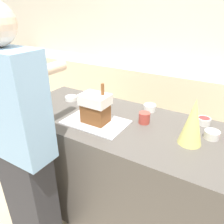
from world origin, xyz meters
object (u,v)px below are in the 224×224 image
object	(u,v)px
candy_bowl_beside_tree	(204,121)
person	(21,146)
candy_bowl_front_corner	(150,107)
baking_tray	(96,122)
candy_bowl_far_right	(106,103)
candy_bowl_behind_tray	(212,134)
candy_bowl_near_tray_left	(71,98)
decorative_tree	(193,122)
gingerbread_house	(95,108)
mug	(144,118)

from	to	relation	value
candy_bowl_beside_tree	person	distance (m)	1.32
candy_bowl_front_corner	person	xyz separation A→B (m)	(-0.53, -0.90, -0.05)
baking_tray	person	bearing A→B (deg)	-117.65
candy_bowl_far_right	person	xyz separation A→B (m)	(-0.16, -0.79, -0.04)
candy_bowl_behind_tray	candy_bowl_near_tray_left	bearing A→B (deg)	178.71
candy_bowl_beside_tree	person	world-z (taller)	person
candy_bowl_far_right	candy_bowl_beside_tree	bearing A→B (deg)	6.88
baking_tray	person	xyz separation A→B (m)	(-0.26, -0.49, -0.02)
decorative_tree	candy_bowl_near_tray_left	world-z (taller)	decorative_tree
candy_bowl_front_corner	gingerbread_house	bearing A→B (deg)	-123.54
candy_bowl_near_tray_left	candy_bowl_beside_tree	world-z (taller)	candy_bowl_beside_tree
gingerbread_house	person	xyz separation A→B (m)	(-0.26, -0.49, -0.14)
candy_bowl_behind_tray	mug	size ratio (longest dim) A/B	1.17
baking_tray	gingerbread_house	distance (m)	0.12
candy_bowl_far_right	candy_bowl_behind_tray	world-z (taller)	candy_bowl_behind_tray
decorative_tree	mug	distance (m)	0.39
candy_bowl_front_corner	candy_bowl_behind_tray	distance (m)	0.56
person	gingerbread_house	bearing A→B (deg)	62.32
mug	person	size ratio (longest dim) A/B	0.05
decorative_tree	candy_bowl_behind_tray	xyz separation A→B (m)	(0.11, 0.14, -0.12)
baking_tray	decorative_tree	bearing A→B (deg)	6.88
baking_tray	candy_bowl_beside_tree	xyz separation A→B (m)	(0.71, 0.40, 0.02)
gingerbread_house	candy_bowl_behind_tray	distance (m)	0.83
baking_tray	mug	size ratio (longest dim) A/B	5.56
mug	decorative_tree	bearing A→B (deg)	-15.66
candy_bowl_front_corner	decorative_tree	bearing A→B (deg)	-38.78
person	mug	bearing A→B (deg)	49.41
candy_bowl_beside_tree	mug	distance (m)	0.45
decorative_tree	candy_bowl_beside_tree	world-z (taller)	decorative_tree
candy_bowl_far_right	person	distance (m)	0.81
person	candy_bowl_front_corner	bearing A→B (deg)	59.56
gingerbread_house	candy_bowl_front_corner	distance (m)	0.50
candy_bowl_beside_tree	candy_bowl_behind_tray	bearing A→B (deg)	-65.17
decorative_tree	mug	xyz separation A→B (m)	(-0.36, 0.10, -0.11)
candy_bowl_front_corner	baking_tray	bearing A→B (deg)	-123.56
gingerbread_house	decorative_tree	bearing A→B (deg)	6.87
baking_tray	gingerbread_house	world-z (taller)	gingerbread_house
decorative_tree	candy_bowl_beside_tree	xyz separation A→B (m)	(0.03, 0.32, -0.13)
candy_bowl_front_corner	person	bearing A→B (deg)	-120.44
candy_bowl_far_right	candy_bowl_near_tray_left	bearing A→B (deg)	-171.49
gingerbread_house	candy_bowl_near_tray_left	xyz separation A→B (m)	(-0.46, 0.25, -0.10)
baking_tray	gingerbread_house	size ratio (longest dim) A/B	1.56
mug	candy_bowl_behind_tray	bearing A→B (deg)	4.11
gingerbread_house	baking_tray	bearing A→B (deg)	-154.63
baking_tray	candy_bowl_front_corner	xyz separation A→B (m)	(0.27, 0.41, 0.03)
candy_bowl_near_tray_left	candy_bowl_beside_tree	xyz separation A→B (m)	(1.17, 0.15, 0.01)
gingerbread_house	candy_bowl_near_tray_left	size ratio (longest dim) A/B	2.79
baking_tray	candy_bowl_near_tray_left	size ratio (longest dim) A/B	4.36
gingerbread_house	decorative_tree	size ratio (longest dim) A/B	0.99
candy_bowl_front_corner	person	distance (m)	1.05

